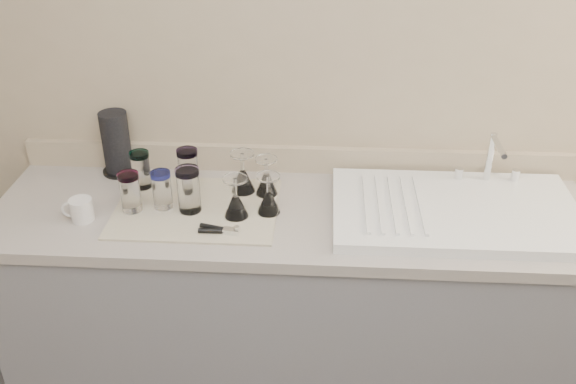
# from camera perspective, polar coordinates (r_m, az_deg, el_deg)

# --- Properties ---
(room_envelope) EXTENTS (3.54, 3.50, 2.52)m
(room_envelope) POSITION_cam_1_polar(r_m,az_deg,el_deg) (0.83, -4.12, -6.40)
(room_envelope) COLOR #4C4C51
(room_envelope) RESTS_ON ground
(counter_unit) EXTENTS (2.06, 0.62, 0.90)m
(counter_unit) POSITION_cam_1_polar(r_m,az_deg,el_deg) (2.45, 0.32, -10.59)
(counter_unit) COLOR slate
(counter_unit) RESTS_ON ground
(sink_unit) EXTENTS (0.82, 0.50, 0.22)m
(sink_unit) POSITION_cam_1_polar(r_m,az_deg,el_deg) (2.23, 14.71, -1.56)
(sink_unit) COLOR white
(sink_unit) RESTS_ON counter_unit
(dish_towel) EXTENTS (0.55, 0.42, 0.01)m
(dish_towel) POSITION_cam_1_polar(r_m,az_deg,el_deg) (2.21, -8.13, -1.43)
(dish_towel) COLOR beige
(dish_towel) RESTS_ON counter_unit
(tumbler_teal) EXTENTS (0.07, 0.07, 0.14)m
(tumbler_teal) POSITION_cam_1_polar(r_m,az_deg,el_deg) (2.34, -12.94, 1.97)
(tumbler_teal) COLOR white
(tumbler_teal) RESTS_ON dish_towel
(tumbler_purple) EXTENTS (0.07, 0.07, 0.15)m
(tumbler_purple) POSITION_cam_1_polar(r_m,az_deg,el_deg) (2.30, -8.86, 2.09)
(tumbler_purple) COLOR white
(tumbler_purple) RESTS_ON dish_towel
(tumbler_magenta) EXTENTS (0.07, 0.07, 0.14)m
(tumbler_magenta) POSITION_cam_1_polar(r_m,az_deg,el_deg) (2.20, -13.85, 0.03)
(tumbler_magenta) COLOR white
(tumbler_magenta) RESTS_ON dish_towel
(tumbler_blue) EXTENTS (0.07, 0.07, 0.13)m
(tumbler_blue) POSITION_cam_1_polar(r_m,az_deg,el_deg) (2.20, -11.14, 0.22)
(tumbler_blue) COLOR white
(tumbler_blue) RESTS_ON dish_towel
(tumbler_lavender) EXTENTS (0.08, 0.08, 0.16)m
(tumbler_lavender) POSITION_cam_1_polar(r_m,az_deg,el_deg) (2.16, -8.83, 0.22)
(tumbler_lavender) COLOR white
(tumbler_lavender) RESTS_ON dish_towel
(goblet_back_left) EXTENTS (0.08, 0.08, 0.15)m
(goblet_back_left) POSITION_cam_1_polar(r_m,az_deg,el_deg) (2.27, -4.02, 1.23)
(goblet_back_left) COLOR white
(goblet_back_left) RESTS_ON dish_towel
(goblet_back_right) EXTENTS (0.08, 0.08, 0.14)m
(goblet_back_right) POSITION_cam_1_polar(r_m,az_deg,el_deg) (2.25, -1.93, 0.92)
(goblet_back_right) COLOR white
(goblet_back_right) RESTS_ON dish_towel
(goblet_front_left) EXTENTS (0.08, 0.08, 0.14)m
(goblet_front_left) POSITION_cam_1_polar(r_m,az_deg,el_deg) (2.12, -4.65, -1.00)
(goblet_front_left) COLOR white
(goblet_front_left) RESTS_ON dish_towel
(goblet_front_right) EXTENTS (0.08, 0.08, 0.14)m
(goblet_front_right) POSITION_cam_1_polar(r_m,az_deg,el_deg) (2.14, -1.74, -0.70)
(goblet_front_right) COLOR white
(goblet_front_right) RESTS_ON dish_towel
(can_opener) EXTENTS (0.13, 0.05, 0.02)m
(can_opener) POSITION_cam_1_polar(r_m,az_deg,el_deg) (2.07, -6.14, -3.36)
(can_opener) COLOR silver
(can_opener) RESTS_ON dish_towel
(white_mug) EXTENTS (0.11, 0.08, 0.08)m
(white_mug) POSITION_cam_1_polar(r_m,az_deg,el_deg) (2.22, -17.94, -1.52)
(white_mug) COLOR silver
(white_mug) RESTS_ON counter_unit
(paper_towel_roll) EXTENTS (0.13, 0.13, 0.24)m
(paper_towel_roll) POSITION_cam_1_polar(r_m,az_deg,el_deg) (2.46, -15.01, 4.16)
(paper_towel_roll) COLOR black
(paper_towel_roll) RESTS_ON counter_unit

